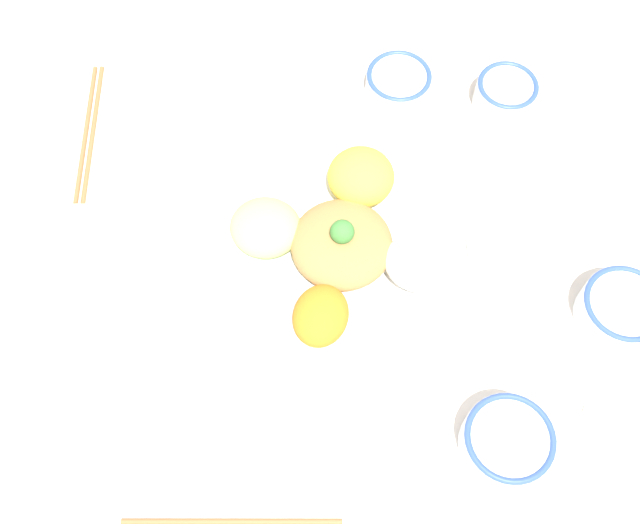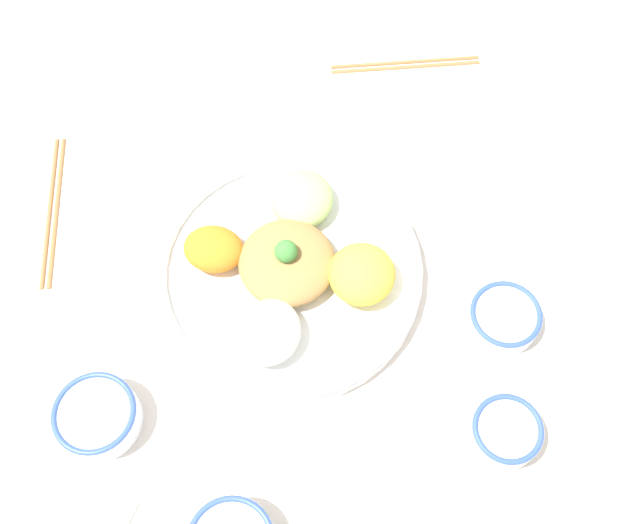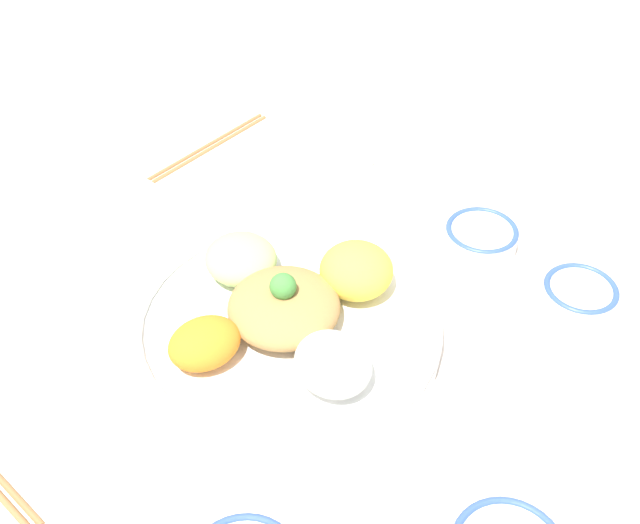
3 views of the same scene
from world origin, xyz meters
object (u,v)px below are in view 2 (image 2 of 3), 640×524
object	(u,v)px
sauce_bowl_dark	(505,432)
sauce_bowl_red	(504,317)
salad_platter	(289,269)
rice_bowl_plain	(97,416)
chopsticks_pair_near	(405,64)
chopsticks_pair_far	(53,210)
serving_spoon_extra	(511,174)

from	to	relation	value
sauce_bowl_dark	sauce_bowl_red	bearing A→B (deg)	-17.55
sauce_bowl_red	sauce_bowl_dark	bearing A→B (deg)	162.45
salad_platter	sauce_bowl_red	size ratio (longest dim) A/B	3.85
sauce_bowl_dark	rice_bowl_plain	xyz separation A→B (m)	(0.12, 0.49, -0.00)
sauce_bowl_red	rice_bowl_plain	bearing A→B (deg)	93.37
sauce_bowl_red	chopsticks_pair_near	bearing A→B (deg)	2.62
chopsticks_pair_far	rice_bowl_plain	bearing A→B (deg)	16.01
chopsticks_pair_far	serving_spoon_extra	distance (m)	0.67
salad_platter	sauce_bowl_red	distance (m)	0.29
salad_platter	sauce_bowl_dark	xyz separation A→B (m)	(-0.27, -0.22, -0.00)
chopsticks_pair_near	chopsticks_pair_far	xyz separation A→B (m)	(-0.16, 0.56, 0.00)
sauce_bowl_dark	chopsticks_pair_near	world-z (taller)	sauce_bowl_dark
rice_bowl_plain	serving_spoon_extra	bearing A→B (deg)	-67.75
sauce_bowl_dark	serving_spoon_extra	bearing A→B (deg)	-19.27
sauce_bowl_red	serving_spoon_extra	distance (m)	0.24
rice_bowl_plain	chopsticks_pair_far	xyz separation A→B (m)	(0.32, 0.05, -0.02)
chopsticks_pair_far	serving_spoon_extra	size ratio (longest dim) A/B	1.94
sauce_bowl_dark	serving_spoon_extra	xyz separation A→B (m)	(0.37, -0.13, -0.02)
sauce_bowl_red	sauce_bowl_dark	world-z (taller)	sauce_bowl_dark
salad_platter	serving_spoon_extra	world-z (taller)	salad_platter
sauce_bowl_red	rice_bowl_plain	xyz separation A→B (m)	(-0.03, 0.53, 0.01)
salad_platter	chopsticks_pair_far	bearing A→B (deg)	62.06
sauce_bowl_red	rice_bowl_plain	size ratio (longest dim) A/B	0.91
sauce_bowl_red	sauce_bowl_dark	size ratio (longest dim) A/B	1.09
sauce_bowl_dark	rice_bowl_plain	world-z (taller)	sauce_bowl_dark
chopsticks_pair_near	serving_spoon_extra	distance (m)	0.25
serving_spoon_extra	sauce_bowl_red	bearing A→B (deg)	73.48
serving_spoon_extra	sauce_bowl_dark	bearing A→B (deg)	74.61
sauce_bowl_dark	rice_bowl_plain	distance (m)	0.50
sauce_bowl_dark	rice_bowl_plain	bearing A→B (deg)	76.67
sauce_bowl_red	sauce_bowl_dark	distance (m)	0.15
rice_bowl_plain	chopsticks_pair_near	bearing A→B (deg)	-46.71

